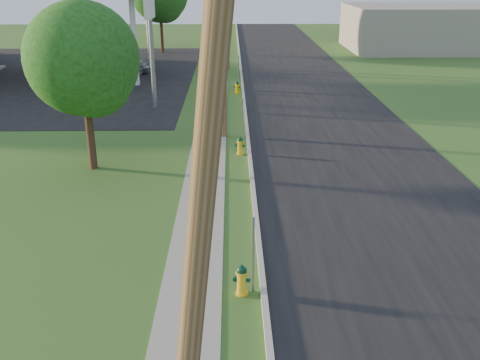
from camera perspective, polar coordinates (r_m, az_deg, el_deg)
name	(u,v)px	position (r m, az deg, el deg)	size (l,w,h in m)	color
road	(370,195)	(18.92, 13.66, -1.58)	(8.00, 120.00, 0.02)	black
curb	(254,194)	(18.30, 1.46, -1.53)	(0.15, 120.00, 0.15)	#A5A297
sidewalk	(203,196)	(18.34, -4.01, -1.73)	(1.50, 120.00, 0.03)	gray
forecourt	(13,76)	(42.50, -23.08, 10.16)	(26.00, 28.00, 0.02)	black
utility_pole_near	(202,195)	(6.32, -4.07, -1.59)	(1.40, 0.32, 9.48)	brown
utility_pole_mid	(223,26)	(23.92, -1.87, 16.09)	(1.40, 0.32, 9.80)	brown
utility_pole_far	(226,3)	(41.88, -1.52, 18.31)	(1.40, 0.32, 9.50)	brown
sign_post_near	(253,255)	(12.69, 1.43, -8.05)	(0.05, 0.04, 2.00)	gray
sign_post_mid	(243,121)	(23.66, 0.28, 6.29)	(0.05, 0.04, 2.00)	gray
sign_post_far	(239,71)	(35.57, -0.15, 11.53)	(0.05, 0.04, 2.00)	gray
fuel_pump_ne	(96,71)	(38.51, -15.14, 11.17)	(1.20, 3.20, 1.90)	#A5A297
fuel_pump_se	(108,61)	(42.35, -13.89, 12.19)	(1.20, 3.20, 1.90)	#A5A297
price_pylon	(149,6)	(29.67, -9.67, 17.84)	(0.34, 2.04, 6.85)	gray
distant_building	(424,28)	(55.18, 19.04, 15.10)	(14.00, 10.00, 4.00)	gray
tree_verge	(85,64)	(20.56, -16.21, 11.81)	(4.16, 4.16, 6.30)	#3B2417
hydrant_near	(242,280)	(12.91, 0.19, -10.62)	(0.42, 0.37, 0.80)	yellow
hydrant_mid	(240,146)	(22.33, 0.01, 3.68)	(0.40, 0.36, 0.78)	yellow
hydrant_far	(237,87)	(33.58, -0.31, 9.86)	(0.41, 0.37, 0.79)	#F1C200
car_silver	(116,63)	(40.94, -13.07, 12.06)	(1.90, 4.73, 1.61)	#AAADB1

